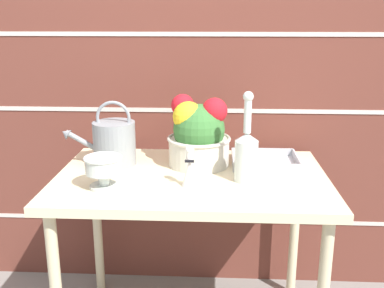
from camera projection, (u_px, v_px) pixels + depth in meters
The scene contains 8 objects.
brick_wall at pixel (197, 72), 2.17m from camera, with size 3.60×0.08×2.20m.
patio_table at pixel (192, 193), 1.84m from camera, with size 1.09×0.71×0.74m.
watering_can at pixel (114, 142), 1.93m from camera, with size 0.33×0.18×0.28m.
crystal_pedestal_bowl at pixel (103, 168), 1.66m from camera, with size 0.15×0.15×0.12m.
flower_planter at pixel (198, 134), 1.91m from camera, with size 0.27×0.27×0.30m.
glass_decanter at pixel (246, 153), 1.72m from camera, with size 0.09×0.09×0.35m.
figurine_vase at pixel (191, 170), 1.68m from camera, with size 0.06×0.06×0.16m.
wire_tray at pixel (265, 162), 1.95m from camera, with size 0.28×0.23×0.04m.
Camera 1 is at (0.09, -1.71, 1.36)m, focal length 42.00 mm.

